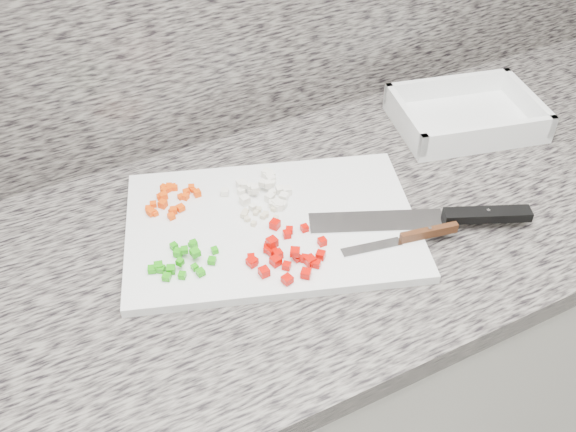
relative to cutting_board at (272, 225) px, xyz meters
name	(u,v)px	position (x,y,z in m)	size (l,w,h in m)	color
cabinet	(274,395)	(-0.01, -0.01, -0.48)	(3.92, 0.62, 0.86)	beige
countertop	(270,243)	(-0.01, -0.01, -0.03)	(3.96, 0.64, 0.04)	slate
cutting_board	(272,225)	(0.00, 0.00, 0.00)	(0.47, 0.31, 0.02)	silver
carrot_pile	(171,199)	(-0.13, 0.12, 0.01)	(0.10, 0.09, 0.01)	#EC4305
onion_pile	(265,190)	(0.02, 0.07, 0.02)	(0.11, 0.11, 0.02)	white
green_pepper_pile	(181,261)	(-0.16, -0.02, 0.02)	(0.11, 0.08, 0.02)	#219B0E
red_pepper_pile	(285,254)	(-0.02, -0.08, 0.02)	(0.13, 0.14, 0.02)	#C00902
garlic_pile	(257,215)	(-0.02, 0.02, 0.01)	(0.06, 0.05, 0.01)	beige
chef_knife	(449,217)	(0.26, -0.13, 0.01)	(0.35, 0.18, 0.02)	silver
paring_knife	(415,236)	(0.18, -0.14, 0.01)	(0.19, 0.05, 0.02)	silver
tray	(465,117)	(0.48, 0.10, 0.01)	(0.31, 0.26, 0.06)	white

